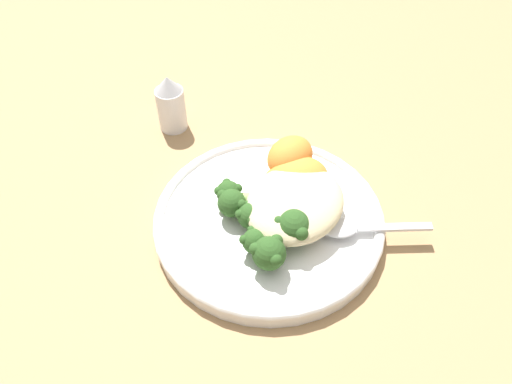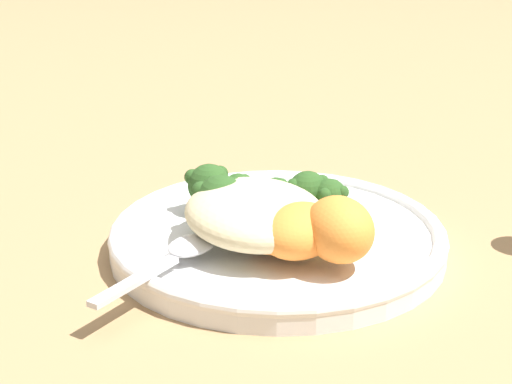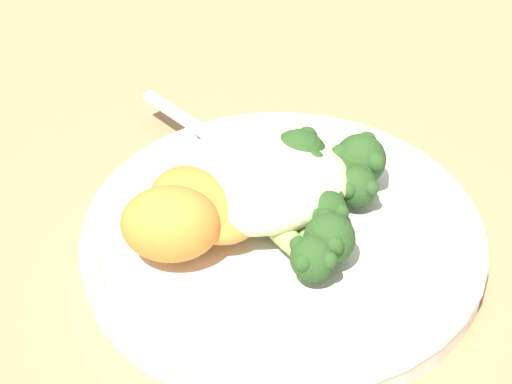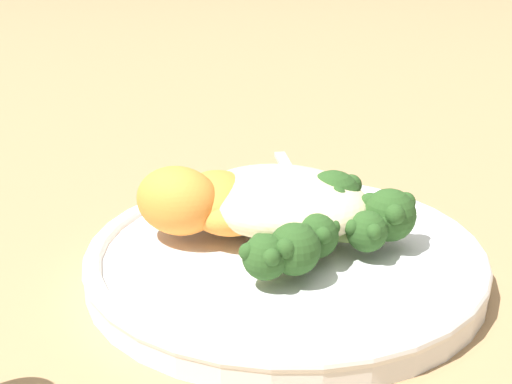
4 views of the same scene
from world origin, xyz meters
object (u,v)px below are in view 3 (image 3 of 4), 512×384
at_px(spoon, 223,142).
at_px(sweet_potato_chunk_3, 216,210).
at_px(broccoli_stalk_1, 307,228).
at_px(sweet_potato_chunk_0, 171,224).
at_px(broccoli_stalk_2, 302,207).
at_px(broccoli_stalk_4, 343,166).
at_px(quinoa_mound, 256,179).
at_px(plate, 283,236).
at_px(sweet_potato_chunk_2, 196,200).
at_px(broccoli_stalk_0, 294,240).
at_px(broccoli_stalk_3, 319,191).
at_px(broccoli_stalk_5, 292,164).
at_px(sweet_potato_chunk_1, 215,189).

bearing_deg(spoon, sweet_potato_chunk_3, 135.71).
bearing_deg(broccoli_stalk_1, sweet_potato_chunk_0, -130.05).
xyz_separation_m(broccoli_stalk_2, sweet_potato_chunk_3, (-0.05, 0.00, 0.00)).
relative_size(broccoli_stalk_1, spoon, 0.91).
bearing_deg(broccoli_stalk_1, broccoli_stalk_4, 110.11).
bearing_deg(quinoa_mound, broccoli_stalk_2, -43.43).
relative_size(broccoli_stalk_1, sweet_potato_chunk_0, 1.67).
xyz_separation_m(plate, sweet_potato_chunk_2, (-0.05, 0.01, 0.03)).
xyz_separation_m(broccoli_stalk_2, sweet_potato_chunk_0, (-0.08, -0.02, 0.01)).
relative_size(broccoli_stalk_0, sweet_potato_chunk_3, 1.42).
bearing_deg(broccoli_stalk_1, broccoli_stalk_3, 120.56).
bearing_deg(broccoli_stalk_1, broccoli_stalk_2, 141.43).
relative_size(broccoli_stalk_1, broccoli_stalk_5, 1.31).
distance_m(quinoa_mound, broccoli_stalk_1, 0.05).
bearing_deg(sweet_potato_chunk_3, sweet_potato_chunk_0, -147.60).
height_order(sweet_potato_chunk_2, sweet_potato_chunk_3, sweet_potato_chunk_2).
xyz_separation_m(plate, broccoli_stalk_0, (0.00, -0.03, 0.02)).
bearing_deg(broccoli_stalk_5, sweet_potato_chunk_1, 164.88).
distance_m(broccoli_stalk_0, sweet_potato_chunk_2, 0.07).
distance_m(broccoli_stalk_1, sweet_potato_chunk_1, 0.07).
relative_size(broccoli_stalk_4, sweet_potato_chunk_1, 1.78).
relative_size(broccoli_stalk_1, broccoli_stalk_2, 1.34).
relative_size(sweet_potato_chunk_2, spoon, 0.60).
bearing_deg(broccoli_stalk_5, plate, -139.04).
bearing_deg(sweet_potato_chunk_3, quinoa_mound, 38.59).
relative_size(broccoli_stalk_3, sweet_potato_chunk_3, 1.66).
bearing_deg(sweet_potato_chunk_0, sweet_potato_chunk_1, 51.55).
xyz_separation_m(broccoli_stalk_0, sweet_potato_chunk_3, (-0.04, 0.03, 0.00)).
relative_size(broccoli_stalk_0, spoon, 0.89).
bearing_deg(broccoli_stalk_3, broccoli_stalk_5, 126.92).
relative_size(sweet_potato_chunk_1, sweet_potato_chunk_2, 0.95).
bearing_deg(broccoli_stalk_2, broccoli_stalk_5, 121.82).
bearing_deg(broccoli_stalk_3, broccoli_stalk_0, -114.68).
bearing_deg(broccoli_stalk_0, sweet_potato_chunk_1, -163.10).
xyz_separation_m(broccoli_stalk_5, spoon, (-0.04, 0.05, -0.01)).
distance_m(broccoli_stalk_4, sweet_potato_chunk_1, 0.09).
height_order(plate, quinoa_mound, quinoa_mound).
bearing_deg(broccoli_stalk_0, plate, 160.13).
height_order(broccoli_stalk_0, sweet_potato_chunk_2, sweet_potato_chunk_2).
distance_m(broccoli_stalk_1, spoon, 0.11).
bearing_deg(sweet_potato_chunk_2, broccoli_stalk_2, -7.22).
xyz_separation_m(broccoli_stalk_3, sweet_potato_chunk_3, (-0.07, -0.01, 0.00)).
xyz_separation_m(broccoli_stalk_4, spoon, (-0.07, 0.05, -0.01)).
xyz_separation_m(broccoli_stalk_0, sweet_potato_chunk_0, (-0.07, 0.01, 0.01)).
bearing_deg(sweet_potato_chunk_1, broccoli_stalk_0, -49.92).
bearing_deg(sweet_potato_chunk_1, sweet_potato_chunk_0, -128.45).
height_order(plate, broccoli_stalk_4, broccoli_stalk_4).
xyz_separation_m(broccoli_stalk_1, sweet_potato_chunk_2, (-0.06, 0.03, 0.01)).
distance_m(broccoli_stalk_1, sweet_potato_chunk_2, 0.07).
bearing_deg(broccoli_stalk_0, sweet_potato_chunk_3, -147.78).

